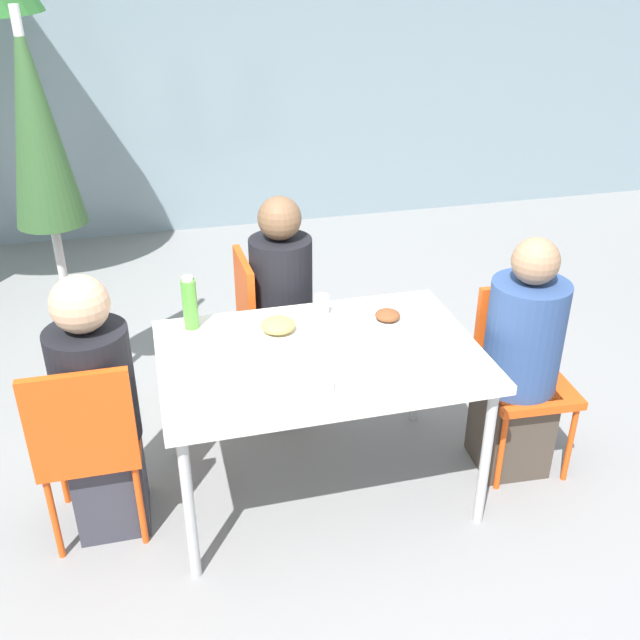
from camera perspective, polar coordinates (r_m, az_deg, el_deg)
The scene contains 15 objects.
ground_plane at distance 3.45m, azimuth 0.00°, elevation -13.08°, with size 24.00×24.00×0.00m, color gray.
building_facade at distance 6.32m, azimuth -8.97°, elevation 20.59°, with size 10.00×0.20×3.00m.
dining_table at distance 3.05m, azimuth 0.00°, elevation -3.42°, with size 1.36×0.91×0.73m.
chair_left at distance 3.03m, azimuth -18.12°, elevation -8.96°, with size 0.40×0.40×0.87m.
person_left at distance 3.06m, azimuth -17.27°, elevation -7.20°, with size 0.32×0.32×1.18m.
chair_right at distance 3.49m, azimuth 15.79°, elevation -3.38°, with size 0.42×0.42×0.87m.
person_right at distance 3.39m, azimuth 15.68°, elevation -3.56°, with size 0.34×0.34×1.18m.
chair_far at distance 3.76m, azimuth -4.39°, elevation 0.01°, with size 0.41×0.41×0.87m.
person_far at distance 3.70m, azimuth -3.05°, elevation 0.63°, with size 0.32×0.32×1.19m.
closed_umbrella at distance 3.65m, azimuth -21.59°, elevation 13.09°, with size 0.36×0.36×2.04m.
plate_0 at distance 3.15m, azimuth -3.36°, elevation -0.67°, with size 0.28×0.28×0.07m.
plate_1 at distance 3.26m, azimuth 5.41°, elevation 0.16°, with size 0.21×0.21×0.06m.
bottle at distance 3.20m, azimuth -10.37°, elevation 1.32°, with size 0.07×0.07×0.25m.
drinking_cup at distance 3.30m, azimuth 0.12°, elevation 1.19°, with size 0.07×0.07×0.10m.
salad_bowl at distance 2.76m, azimuth -0.96°, elevation -5.20°, with size 0.20×0.20×0.05m.
Camera 1 is at (-0.65, -2.53, 2.26)m, focal length 40.00 mm.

